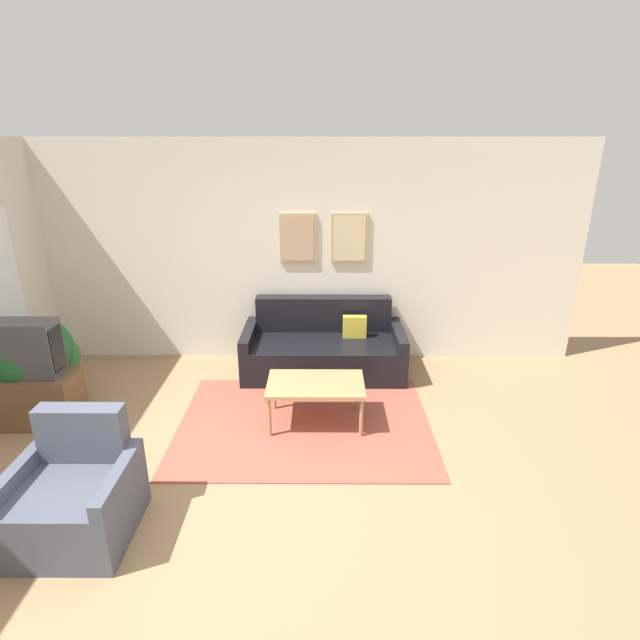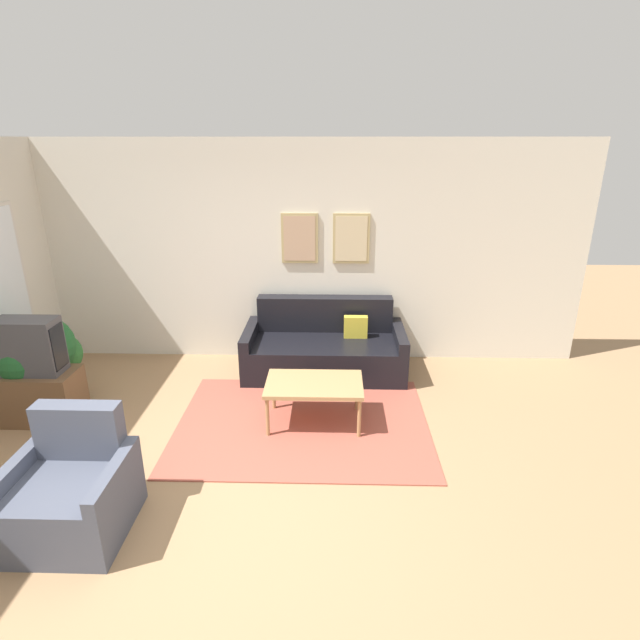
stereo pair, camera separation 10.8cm
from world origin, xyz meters
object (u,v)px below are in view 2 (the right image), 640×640
at_px(couch, 325,349).
at_px(coffee_table, 314,386).
at_px(tv, 29,346).
at_px(armchair, 70,494).
at_px(potted_plant_tall, 27,363).

height_order(couch, coffee_table, couch).
distance_m(coffee_table, tv, 2.77).
bearing_deg(tv, armchair, -54.31).
height_order(tv, potted_plant_tall, tv).
height_order(couch, tv, tv).
bearing_deg(potted_plant_tall, tv, -37.92).
height_order(coffee_table, tv, tv).
distance_m(couch, armchair, 3.20).
bearing_deg(armchair, couch, 60.50).
height_order(couch, potted_plant_tall, potted_plant_tall).
xyz_separation_m(coffee_table, armchair, (-1.69, -1.48, -0.12)).
distance_m(tv, armchair, 1.88).
bearing_deg(coffee_table, potted_plant_tall, 178.01).
bearing_deg(potted_plant_tall, coffee_table, -1.99).
relative_size(couch, armchair, 2.19).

